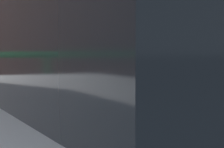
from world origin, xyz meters
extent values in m
cylinder|color=slate|center=(-0.26, 0.46, 0.68)|extent=(0.07, 0.07, 1.06)
cylinder|color=black|center=(-0.26, 0.46, 1.37)|extent=(0.15, 0.15, 0.34)
cube|color=black|center=(-0.26, 0.38, 1.45)|extent=(0.08, 0.01, 0.07)
cube|color=red|center=(-0.26, 0.38, 1.31)|extent=(0.09, 0.01, 0.09)
cube|color=black|center=(-0.88, 0.45, 1.27)|extent=(0.45, 0.27, 0.61)
cylinder|color=black|center=(-1.14, 0.42, 1.29)|extent=(0.09, 0.09, 0.58)
cylinder|color=black|center=(-0.65, 0.67, 1.39)|extent=(0.15, 0.48, 0.48)
cylinder|color=#2D7A38|center=(0.00, 2.41, 1.19)|extent=(24.00, 0.06, 0.06)
cylinder|color=#2D7A38|center=(0.00, 2.41, 0.72)|extent=(24.00, 0.05, 0.05)
cylinder|color=#2D7A38|center=(0.92, 2.41, 0.67)|extent=(0.06, 0.06, 1.05)
cube|color=brown|center=(0.00, 4.67, 1.89)|extent=(32.00, 0.50, 3.77)
camera|label=1|loc=(-1.60, -2.57, 1.25)|focal=83.84mm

